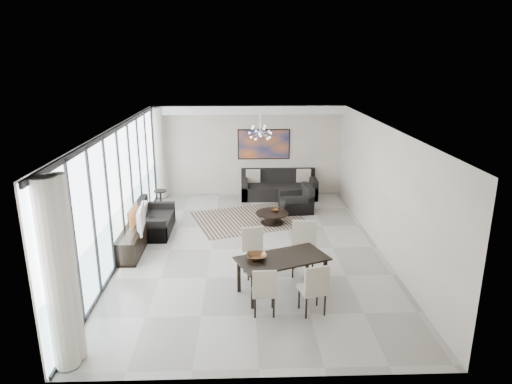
{
  "coord_description": "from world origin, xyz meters",
  "views": [
    {
      "loc": [
        -0.23,
        -9.93,
        4.38
      ],
      "look_at": [
        0.12,
        0.5,
        1.25
      ],
      "focal_mm": 32.0,
      "sensor_mm": 36.0,
      "label": 1
    }
  ],
  "objects_px": {
    "television": "(138,219)",
    "dining_table": "(282,262)",
    "coffee_table": "(272,217)",
    "sofa_main": "(279,188)",
    "tv_console": "(132,241)"
  },
  "relations": [
    {
      "from": "coffee_table",
      "to": "television",
      "type": "distance_m",
      "value": 3.71
    },
    {
      "from": "coffee_table",
      "to": "television",
      "type": "relative_size",
      "value": 0.93
    },
    {
      "from": "television",
      "to": "tv_console",
      "type": "bearing_deg",
      "value": 78.96
    },
    {
      "from": "tv_console",
      "to": "dining_table",
      "type": "xyz_separation_m",
      "value": [
        3.29,
        -1.96,
        0.35
      ]
    },
    {
      "from": "tv_console",
      "to": "television",
      "type": "relative_size",
      "value": 1.78
    },
    {
      "from": "sofa_main",
      "to": "coffee_table",
      "type": "bearing_deg",
      "value": -98.75
    },
    {
      "from": "sofa_main",
      "to": "tv_console",
      "type": "xyz_separation_m",
      "value": [
        -3.72,
        -4.16,
        -0.03
      ]
    },
    {
      "from": "tv_console",
      "to": "coffee_table",
      "type": "bearing_deg",
      "value": 27.79
    },
    {
      "from": "coffee_table",
      "to": "television",
      "type": "height_order",
      "value": "television"
    },
    {
      "from": "sofa_main",
      "to": "television",
      "type": "xyz_separation_m",
      "value": [
        -3.56,
        -4.17,
        0.52
      ]
    },
    {
      "from": "sofa_main",
      "to": "dining_table",
      "type": "height_order",
      "value": "sofa_main"
    },
    {
      "from": "television",
      "to": "dining_table",
      "type": "bearing_deg",
      "value": -128.75
    },
    {
      "from": "television",
      "to": "sofa_main",
      "type": "bearing_deg",
      "value": -47.38
    },
    {
      "from": "coffee_table",
      "to": "dining_table",
      "type": "bearing_deg",
      "value": -91.0
    },
    {
      "from": "tv_console",
      "to": "dining_table",
      "type": "height_order",
      "value": "dining_table"
    }
  ]
}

